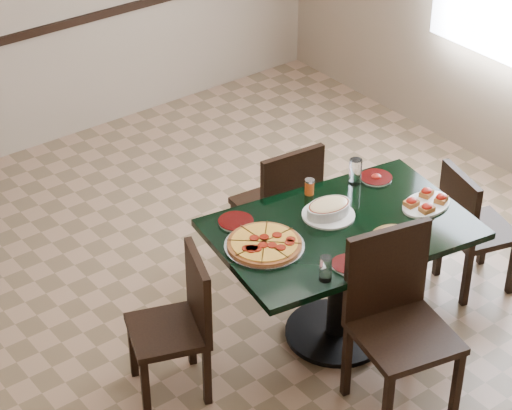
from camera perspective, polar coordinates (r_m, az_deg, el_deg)
floor at (r=5.78m, az=0.39°, el=-7.20°), size 5.50×5.50×0.00m
room_shell at (r=6.91m, az=-1.62°, el=11.19°), size 5.50×5.50×5.50m
main_table at (r=5.43m, az=4.85°, el=-2.79°), size 1.48×1.08×0.75m
chair_far at (r=5.97m, az=1.50°, el=0.15°), size 0.45×0.45×0.89m
chair_near at (r=5.07m, az=8.00°, el=-6.10°), size 0.56×0.56×1.00m
chair_right at (r=5.99m, az=12.13°, el=-1.09°), size 0.47×0.47×0.81m
chair_left at (r=5.16m, az=-4.31°, el=-6.52°), size 0.49×0.49×0.82m
pepperoni_pizza at (r=5.14m, az=0.48°, el=-2.25°), size 0.42×0.42×0.04m
lasagna_casserole at (r=5.38m, az=4.17°, el=-0.21°), size 0.29×0.29×0.09m
bread_basket at (r=5.21m, az=7.60°, el=-1.73°), size 0.22×0.17×0.09m
bruschetta_platter at (r=5.54m, az=9.70°, el=0.17°), size 0.34×0.25×0.05m
side_plate_near at (r=5.03m, az=5.29°, el=-3.41°), size 0.17×0.17×0.02m
side_plate_far_r at (r=5.75m, az=6.88°, el=1.57°), size 0.19×0.19×0.03m
side_plate_far_l at (r=5.33m, az=-1.16°, el=-0.95°), size 0.19×0.19×0.02m
napkin_setting at (r=5.04m, az=5.09°, el=-3.44°), size 0.15×0.15×0.01m
water_glass_a at (r=5.66m, az=5.70°, el=1.90°), size 0.07×0.07×0.16m
water_glass_b at (r=4.90m, az=4.00°, el=-3.65°), size 0.06×0.06×0.13m
pepper_shaker at (r=5.56m, az=3.07°, el=1.06°), size 0.05×0.05×0.09m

